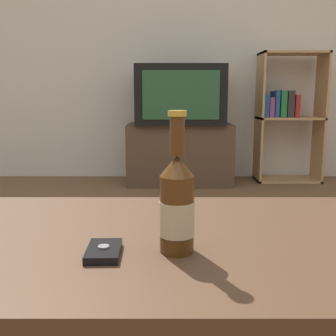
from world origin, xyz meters
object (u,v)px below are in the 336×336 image
television (179,95)px  bookshelf (285,114)px  beer_bottle (176,204)px  tv_stand (178,154)px  cell_phone (103,251)px

television → bookshelf: (0.97, 0.10, -0.16)m
beer_bottle → television: bearing=88.2°
beer_bottle → tv_stand: bearing=88.2°
bookshelf → cell_phone: (-1.18, -2.91, -0.12)m
television → cell_phone: 2.83m
beer_bottle → cell_phone: size_ratio=2.66×
bookshelf → beer_bottle: 3.08m
beer_bottle → cell_phone: 0.16m
tv_stand → cell_phone: size_ratio=9.55×
television → bookshelf: size_ratio=0.65×
bookshelf → television: bearing=-174.1°
tv_stand → television: television is taller
tv_stand → beer_bottle: 2.82m
television → bookshelf: 0.98m
bookshelf → cell_phone: bearing=-112.1°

